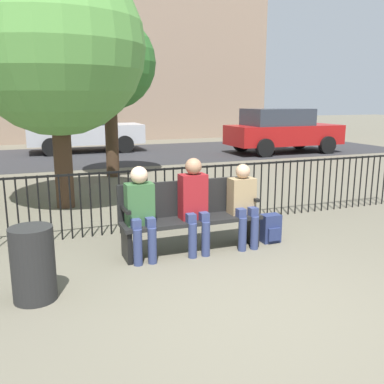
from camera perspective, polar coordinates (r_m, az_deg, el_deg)
The scene contains 13 objects.
ground_plane at distance 4.25m, azimuth 8.89°, elevation -15.44°, with size 80.00×80.00×0.00m, color #605B4C.
park_bench at distance 5.63m, azimuth -0.30°, elevation -2.85°, with size 1.86×0.45×0.92m.
seated_person_0 at distance 5.26m, azimuth -6.87°, elevation -2.16°, with size 0.34×0.39×1.18m.
seated_person_1 at distance 5.47m, azimuth 0.29°, elevation -1.18°, with size 0.34×0.39×1.24m.
seated_person_2 at distance 5.76m, azimuth 6.86°, elevation -1.21°, with size 0.34×0.39×1.13m.
backpack at distance 6.10m, azimuth 10.44°, elevation -4.82°, with size 0.26×0.22×0.40m.
fence_railing at distance 6.55m, azimuth -3.61°, elevation -0.15°, with size 9.01×0.03×0.95m.
tree_0 at distance 8.11m, azimuth -17.71°, elevation 17.98°, with size 3.09×3.09×4.41m.
tree_2 at distance 11.16m, azimuth -11.04°, elevation 16.45°, with size 2.32×2.32×4.01m.
street_surface at distance 15.48m, azimuth -13.83°, elevation 4.68°, with size 24.00×6.00×0.01m.
parked_car_0 at distance 16.69m, azimuth -14.37°, elevation 8.08°, with size 4.20×1.94×1.62m.
parked_car_2 at distance 16.26m, azimuth 11.91°, elevation 8.10°, with size 4.20×1.94×1.62m.
trash_bin at distance 4.55m, azimuth -20.43°, elevation -8.98°, with size 0.43×0.43×0.75m.
Camera 1 is at (-1.93, -3.24, 1.97)m, focal length 40.00 mm.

